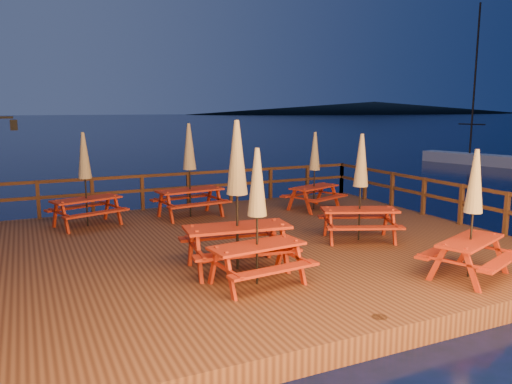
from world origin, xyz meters
The scene contains 13 objects.
ground centered at (0.00, 0.00, 0.00)m, with size 500.00×500.00×0.00m, color black.
deck centered at (0.00, 0.00, 0.20)m, with size 12.00×10.00×0.40m, color #482717.
deck_piles centered at (0.00, 0.00, -0.30)m, with size 11.44×9.44×1.40m.
railing centered at (0.00, 1.78, 1.16)m, with size 11.80×9.75×1.10m.
headland_right centered at (185.00, 230.00, 3.50)m, with size 230.40×86.40×7.00m, color black.
sailboat centered at (20.85, 12.02, 0.33)m, with size 2.83×6.75×9.93m.
picnic_table_0 centered at (2.66, -3.85, 1.63)m, with size 2.04×1.87×2.37m.
picnic_table_1 centered at (2.40, -0.85, 1.70)m, with size 2.18×2.01×2.51m.
picnic_table_2 centered at (-0.43, 3.32, 1.79)m, with size 2.06×1.78×2.67m.
picnic_table_3 centered at (-3.25, 3.39, 1.69)m, with size 2.09×1.89×2.48m.
picnic_table_4 centered at (-1.06, -2.54, 1.66)m, with size 1.84×1.57×2.43m.
picnic_table_5 centered at (3.37, 2.75, 1.64)m, with size 2.03×1.86×2.38m.
picnic_table_6 centered at (-1.05, -1.62, 1.89)m, with size 2.18×1.86×2.88m.
Camera 1 is at (-4.68, -10.22, 3.50)m, focal length 35.00 mm.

